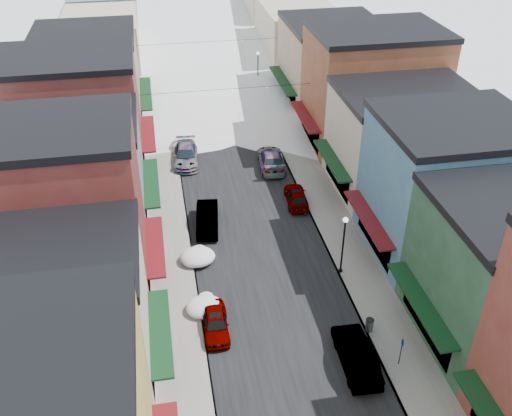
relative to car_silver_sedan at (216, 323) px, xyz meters
name	(u,v)px	position (x,y,z in m)	size (l,w,h in m)	color
road	(206,78)	(4.26, 44.83, -0.67)	(10.00, 160.00, 0.01)	black
sidewalk_left	(154,81)	(-2.34, 44.83, -0.60)	(3.20, 160.00, 0.15)	gray
sidewalk_right	(256,74)	(10.86, 44.83, -0.60)	(3.20, 160.00, 0.15)	gray
curb_left	(166,80)	(-0.79, 44.83, -0.60)	(0.10, 160.00, 0.15)	slate
curb_right	(244,75)	(9.31, 44.83, -0.60)	(0.10, 160.00, 0.15)	slate
bldg_l_cream	(50,324)	(-8.93, -2.67, 4.08)	(11.30, 8.20, 9.50)	beige
bldg_l_brick_near	(52,218)	(-9.43, 5.33, 5.58)	(12.30, 8.20, 12.50)	maroon
bldg_l_grayblue	(76,175)	(-8.93, 13.83, 3.83)	(11.30, 9.20, 9.00)	slate
bldg_l_brick_far	(70,116)	(-9.93, 22.83, 4.83)	(13.30, 9.20, 11.00)	maroon
bldg_l_tan	(89,80)	(-8.93, 32.83, 4.33)	(11.30, 11.20, 10.00)	#8B7A5B
bldg_r_blue	(446,187)	(17.45, 5.83, 4.58)	(11.30, 9.20, 10.50)	teal
bldg_r_cream	(402,140)	(17.95, 14.83, 3.83)	(12.30, 9.20, 9.00)	beige
bldg_r_brick_far	(372,87)	(18.46, 23.83, 5.08)	(13.30, 9.20, 11.50)	brown
bldg_r_tan	(331,64)	(17.45, 33.83, 4.08)	(11.30, 11.20, 9.50)	#A08169
distant_blocks	(189,3)	(4.26, 67.83, 3.32)	(34.00, 55.00, 8.00)	gray
overhead_cables	(216,63)	(4.26, 32.33, 5.52)	(16.40, 15.04, 0.04)	black
car_silver_sedan	(216,323)	(0.00, 0.00, 0.00)	(1.59, 3.96, 1.35)	#ACB0B5
car_dark_hatch	(207,219)	(0.76, 11.47, 0.12)	(1.68, 4.82, 1.59)	black
car_silver_wagon	(186,155)	(-0.04, 22.52, 0.12)	(2.22, 5.45, 1.58)	#9DA0A5
car_green_sedan	(356,355)	(7.76, -4.24, 0.16)	(1.76, 5.05, 1.67)	black
car_gray_suv	(296,196)	(8.56, 13.59, 0.04)	(1.70, 4.22, 1.44)	#96979E
car_black_sedan	(271,159)	(7.76, 20.27, 0.14)	(2.29, 5.63, 1.63)	black
car_lane_silver	(197,77)	(2.99, 43.32, 0.15)	(1.95, 4.86, 1.65)	gray
car_lane_white	(207,37)	(6.15, 59.64, 0.18)	(2.83, 6.14, 1.70)	#B8B9BA
parking_sign	(401,350)	(10.25, -4.78, 0.66)	(0.06, 0.28, 2.03)	black
trash_can	(369,325)	(9.46, -1.85, -0.07)	(0.52, 0.52, 0.89)	#535557
streetlamp_near	(344,238)	(9.46, 4.04, 2.40)	(0.39, 0.39, 4.64)	black
streetlamp_far	(258,66)	(10.11, 39.44, 2.43)	(0.39, 0.39, 4.68)	black
snow_pile_near	(205,306)	(-0.50, 1.85, -0.18)	(2.45, 2.71, 1.04)	white
snow_pile_mid	(198,256)	(-0.44, 7.14, -0.15)	(2.59, 2.79, 1.10)	white
snow_pile_far	(184,144)	(-0.02, 25.47, -0.15)	(2.60, 2.80, 1.10)	white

